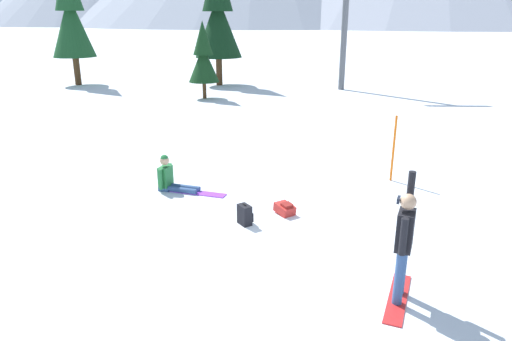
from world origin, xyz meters
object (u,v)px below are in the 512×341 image
Objects in this scene: backpack_black at (245,215)px; trail_marker_pole at (394,149)px; pine_tree_twin at (70,14)px; backpack_red at (285,208)px; snowboarder_foreground at (404,243)px; snowboarder_midground at (172,178)px; pine_tree_leaning at (218,15)px; pine_tree_tall at (203,57)px.

trail_marker_pole reaches higher than backpack_black.
pine_tree_twin reaches higher than trail_marker_pole.
snowboarder_foreground is at bearing -62.26° from backpack_red.
backpack_black is (1.99, -1.99, -0.10)m from snowboarder_midground.
snowboarder_foreground is 0.26× the size of pine_tree_twin.
pine_tree_twin reaches higher than snowboarder_foreground.
pine_tree_leaning reaches higher than snowboarder_midground.
backpack_black is 0.84× the size of backpack_red.
snowboarder_foreground is 3.79m from backpack_red.
snowboarder_midground is 14.21m from pine_tree_tall.
backpack_black is 0.26× the size of trail_marker_pole.
trail_marker_pole is at bearing 9.49° from snowboarder_midground.
backpack_black is at bearing -82.15° from pine_tree_leaning.
pine_tree_tall reaches higher than backpack_black.
backpack_red is (0.87, 0.57, -0.08)m from backpack_black.
snowboarder_foreground is 24.75m from pine_tree_leaning.
pine_tree_twin is (-10.15, 19.02, 4.06)m from snowboarder_midground.
snowboarder_foreground is 0.51× the size of pine_tree_tall.
backpack_red is 0.14× the size of pine_tree_tall.
snowboarder_midground is 2.82m from backpack_black.
pine_tree_twin is at bearing 121.86° from snowboarder_foreground.
snowboarder_midground is at bearing 135.07° from backpack_black.
pine_tree_twin is (-14.73, 23.70, 3.40)m from snowboarder_foreground.
snowboarder_foreground is at bearing -77.01° from pine_tree_leaning.
backpack_black is at bearing -142.19° from trail_marker_pole.
snowboarder_midground is 1.00× the size of trail_marker_pole.
backpack_red is 0.31× the size of trail_marker_pole.
backpack_black is 1.04m from backpack_red.
pine_tree_tall is at bearing -29.00° from pine_tree_twin.
pine_tree_leaning reaches higher than backpack_red.
pine_tree_leaning is at bearing 1.19° from pine_tree_twin.
snowboarder_midground is 0.22× the size of pine_tree_twin.
snowboarder_midground is at bearing -61.90° from pine_tree_twin.
backpack_red is at bearing 33.35° from backpack_black.
snowboarder_foreground reaches higher than snowboarder_midground.
pine_tree_leaning is at bearing 92.77° from snowboarder_midground.
pine_tree_leaning is (-2.92, 21.20, 4.13)m from backpack_black.
snowboarder_midground is at bearing 134.34° from snowboarder_foreground.
trail_marker_pole is 19.75m from pine_tree_leaning.
snowboarder_foreground is 3.82m from backpack_black.
pine_tree_twin is at bearing -178.81° from pine_tree_leaning.
pine_tree_tall is at bearing 104.59° from backpack_red.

